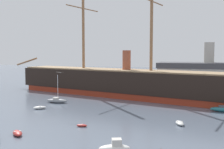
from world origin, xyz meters
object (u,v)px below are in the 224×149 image
dinghy_near_centre (82,125)px  dockside_warehouse_right (215,76)px  tall_ship (115,82)px  seagull_in_flight (60,72)px  dinghy_mid_right (180,123)px  sailboat_alongside_stern (223,109)px  sailboat_alongside_bow (57,100)px  dinghy_far_left (56,88)px  motorboat_foreground_right (115,147)px  motorboat_distant_centre (144,89)px  dinghy_foreground_left (17,133)px  dinghy_mid_left (40,108)px

dinghy_near_centre → dockside_warehouse_right: bearing=67.8°
dinghy_near_centre → tall_ship: bearing=97.6°
dinghy_near_centre → seagull_in_flight: (-7.74, 7.08, 8.13)m
dinghy_mid_right → sailboat_alongside_stern: size_ratio=0.42×
sailboat_alongside_bow → sailboat_alongside_stern: size_ratio=1.01×
seagull_in_flight → dinghy_far_left: bearing=120.9°
motorboat_foreground_right → motorboat_distant_centre: 55.83m
sailboat_alongside_bow → seagull_in_flight: 14.83m
motorboat_foreground_right → motorboat_distant_centre: bearing=97.3°
dockside_warehouse_right → seagull_in_flight: (-31.26, -50.60, 3.92)m
dinghy_mid_right → motorboat_distant_centre: (-13.91, 39.98, 0.19)m
motorboat_foreground_right → sailboat_alongside_bow: (-23.11, 27.05, 0.00)m
sailboat_alongside_stern → motorboat_distant_centre: (-21.82, 26.82, -0.06)m
dinghy_foreground_left → tall_ship: bearing=86.0°
dinghy_mid_left → seagull_in_flight: bearing=-24.4°
tall_ship → sailboat_alongside_bow: (-10.13, -14.98, -3.33)m
dockside_warehouse_right → dinghy_mid_right: bearing=-99.0°
dinghy_mid_left → seagull_in_flight: 10.86m
sailboat_alongside_bow → dockside_warehouse_right: dockside_warehouse_right is taller
dinghy_mid_right → dinghy_far_left: 53.49m
tall_ship → dinghy_far_left: 23.55m
dinghy_near_centre → dinghy_far_left: dinghy_far_left is taller
sailboat_alongside_bow → seagull_in_flight: size_ratio=5.02×
motorboat_distant_centre → dockside_warehouse_right: 25.23m
motorboat_foreground_right → dinghy_mid_left: 30.11m
tall_ship → dinghy_mid_left: bearing=-113.9°
dockside_warehouse_right → seagull_in_flight: dockside_warehouse_right is taller
tall_ship → dockside_warehouse_right: (27.91, 24.95, 0.51)m
dinghy_mid_left → motorboat_foreground_right: bearing=-40.2°
motorboat_distant_centre → dockside_warehouse_right: dockside_warehouse_right is taller
motorboat_foreground_right → sailboat_alongside_bow: sailboat_alongside_bow is taller
dinghy_mid_left → seagull_in_flight: size_ratio=2.14×
dockside_warehouse_right → sailboat_alongside_stern: bearing=-90.4°
dinghy_mid_right → sailboat_alongside_bow: sailboat_alongside_bow is taller
dinghy_mid_left → dinghy_far_left: 31.42m
motorboat_foreground_right → sailboat_alongside_stern: size_ratio=0.62×
dinghy_near_centre → sailboat_alongside_bow: 22.94m
dinghy_near_centre → sailboat_alongside_bow: bearing=129.3°
dinghy_mid_left → sailboat_alongside_stern: (37.70, 9.13, 0.25)m
motorboat_foreground_right → seagull_in_flight: bearing=134.9°
sailboat_alongside_bow → sailboat_alongside_stern: sailboat_alongside_bow is taller
motorboat_foreground_right → dinghy_mid_right: bearing=66.2°
dinghy_mid_left → sailboat_alongside_stern: sailboat_alongside_stern is taller
sailboat_alongside_bow → dinghy_far_left: bearing=120.0°
sailboat_alongside_bow → motorboat_foreground_right: bearing=-49.5°
motorboat_foreground_right → dinghy_near_centre: motorboat_foreground_right is taller
dinghy_mid_right → sailboat_alongside_bow: (-29.89, 11.66, 0.26)m
dinghy_far_left → motorboat_distant_centre: bearing=14.1°
dinghy_near_centre → sailboat_alongside_bow: sailboat_alongside_bow is taller
dinghy_mid_right → sailboat_alongside_stern: sailboat_alongside_stern is taller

